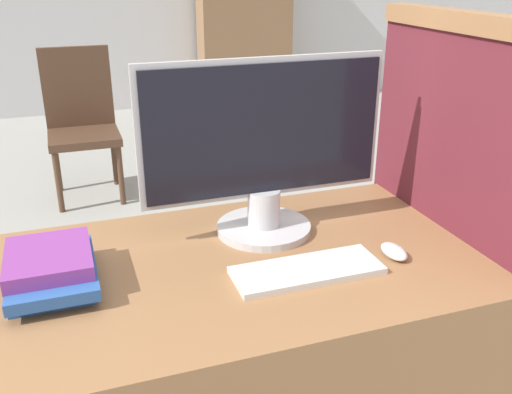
% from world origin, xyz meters
% --- Properties ---
extents(desk, '(1.30, 0.72, 0.78)m').
position_xyz_m(desk, '(0.00, 0.36, 0.39)').
color(desk, '#8C603D').
rests_on(desk, ground_plane).
extents(carrel_divider, '(0.07, 0.73, 1.35)m').
position_xyz_m(carrel_divider, '(0.67, 0.37, 0.68)').
color(carrel_divider, '#5B1E28').
rests_on(carrel_divider, ground_plane).
extents(monitor, '(0.66, 0.26, 0.47)m').
position_xyz_m(monitor, '(0.17, 0.50, 1.01)').
color(monitor, '#B7B7BC').
rests_on(monitor, desk).
extents(keyboard, '(0.36, 0.13, 0.02)m').
position_xyz_m(keyboard, '(0.19, 0.25, 0.78)').
color(keyboard, silver).
rests_on(keyboard, desk).
extents(mouse, '(0.05, 0.09, 0.03)m').
position_xyz_m(mouse, '(0.43, 0.26, 0.79)').
color(mouse, silver).
rests_on(mouse, desk).
extents(book_stack, '(0.19, 0.28, 0.09)m').
position_xyz_m(book_stack, '(-0.38, 0.39, 0.82)').
color(book_stack, '#285199').
rests_on(book_stack, desk).
extents(far_chair, '(0.44, 0.44, 0.96)m').
position_xyz_m(far_chair, '(-0.20, 2.96, 0.52)').
color(far_chair, '#4C3323').
rests_on(far_chair, ground_plane).
extents(bookshelf_far, '(0.96, 0.32, 1.85)m').
position_xyz_m(bookshelf_far, '(1.60, 5.06, 0.92)').
color(bookshelf_far, '#846042').
rests_on(bookshelf_far, ground_plane).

